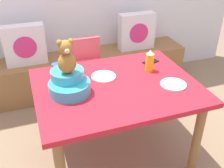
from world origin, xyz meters
The scene contains 14 objects.
ground_plane centered at (0.00, 0.00, 0.00)m, with size 8.00×8.00×0.00m, color #8C7256.
window_bench centered at (0.00, 1.23, 0.23)m, with size 2.60×0.44×0.46m, color olive.
pillow_floral_left centered at (-0.61, 1.21, 0.68)m, with size 0.44×0.15×0.44m.
pillow_floral_right centered at (0.71, 1.21, 0.68)m, with size 0.44×0.15×0.44m.
book_stack centered at (-0.03, 1.23, 0.49)m, with size 0.20×0.14×0.06m, color #519A7F.
dining_table centered at (0.00, 0.00, 0.64)m, with size 1.24×0.96×0.74m.
highchair centered at (-0.01, 0.79, 0.52)m, with size 0.34×0.45×0.79m.
infant_seat_teal centered at (-0.36, 0.02, 0.81)m, with size 0.30×0.33×0.16m.
teddy_bear centered at (-0.36, 0.01, 1.02)m, with size 0.13×0.12×0.25m.
ketchup_bottle centered at (0.34, 0.13, 0.83)m, with size 0.07×0.07×0.18m.
coffee_mug centered at (-0.39, 0.31, 0.79)m, with size 0.12×0.08×0.09m.
dinner_plate_near centered at (-0.06, 0.15, 0.75)m, with size 0.20×0.20×0.01m, color white.
dinner_plate_far centered at (0.41, -0.15, 0.75)m, with size 0.20×0.20×0.01m, color white.
cell_phone centered at (0.42, 0.27, 0.74)m, with size 0.07×0.14×0.01m, color black.
Camera 1 is at (-0.62, -1.66, 1.79)m, focal length 43.02 mm.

